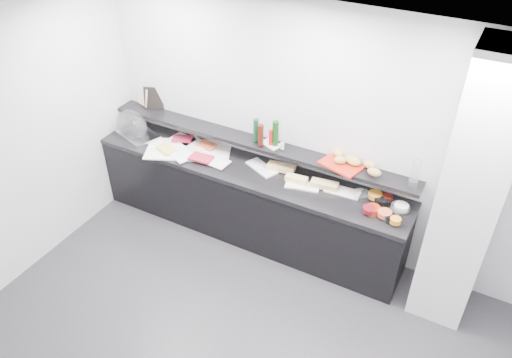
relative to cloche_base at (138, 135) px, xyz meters
The scene contains 55 objects.
back_wall 2.23m from the cloche_base, ahead, with size 5.00×0.02×2.70m, color silver.
ceiling 3.26m from the cloche_base, 37.67° to the right, with size 5.00×5.00×0.00m, color white.
column 3.69m from the cloche_base, ahead, with size 0.50×0.50×2.70m, color silver.
buffet_cabinet 1.54m from the cloche_base, ahead, with size 3.60×0.60×0.85m, color black.
counter_top 1.46m from the cloche_base, ahead, with size 3.62×0.62×0.05m, color black.
wall_shelf 1.49m from the cloche_base, ahead, with size 3.60×0.25×0.04m, color black.
cloche_base is the anchor object (origin of this frame).
cloche_dome 0.14m from the cloche_base, 168.31° to the left, with size 0.48×0.32×0.34m, color white.
linen_runner 0.71m from the cloche_base, ahead, with size 0.95×0.45×0.01m, color white.
platter_meat_a 0.56m from the cloche_base, 17.19° to the left, with size 0.29×0.19×0.01m, color silver.
food_meat_a 0.56m from the cloche_base, 15.55° to the left, with size 0.23×0.15×0.02m, color maroon.
platter_salmon 0.73m from the cloche_base, 11.07° to the left, with size 0.33×0.22×0.01m, color white.
food_salmon 0.88m from the cloche_base, 11.06° to the left, with size 0.21×0.13×0.02m, color #D7582C.
platter_cheese 0.73m from the cloche_base, 11.02° to the right, with size 0.26×0.17×0.01m, color white.
food_cheese 0.52m from the cloche_base, 13.04° to the right, with size 0.22×0.14×0.02m, color #D6D453.
platter_meat_b 1.13m from the cloche_base, ahead, with size 0.28×0.19×0.01m, color white.
food_meat_b 0.96m from the cloche_base, ahead, with size 0.25×0.16×0.02m, color maroon.
sandwich_plate_left 1.61m from the cloche_base, ahead, with size 0.38×0.16×0.01m, color white.
sandwich_food_left 1.82m from the cloche_base, ahead, with size 0.30×0.11×0.06m, color #E1C076.
tongs_left 1.61m from the cloche_base, ahead, with size 0.01×0.01×0.16m, color silver.
sandwich_plate_mid 2.13m from the cloche_base, ahead, with size 0.35×0.15×0.01m, color white.
sandwich_food_mid 2.04m from the cloche_base, ahead, with size 0.23×0.09×0.06m, color #E2CB76.
tongs_mid 2.11m from the cloche_base, ahead, with size 0.01×0.01×0.16m, color #AAABB0.
sandwich_plate_right 2.52m from the cloche_base, ahead, with size 0.36×0.15×0.01m, color white.
sandwich_food_right 2.34m from the cloche_base, ahead, with size 0.28×0.11×0.06m, color tan.
tongs_right 2.47m from the cloche_base, ahead, with size 0.01×0.01×0.16m, color silver.
bowl_glass_fruit 2.72m from the cloche_base, ahead, with size 0.16×0.16×0.07m, color white.
fill_glass_fruit 2.85m from the cloche_base, ahead, with size 0.14×0.14×0.05m, color orange.
bowl_black_jam 2.93m from the cloche_base, ahead, with size 0.14×0.14×0.07m, color black.
fill_black_jam 2.96m from the cloche_base, ahead, with size 0.10×0.10×0.05m, color #5C140D.
bowl_glass_cream 3.11m from the cloche_base, ahead, with size 0.18×0.18×0.07m, color white.
fill_glass_cream 3.12m from the cloche_base, ahead, with size 0.14×0.14×0.05m, color white.
bowl_red_jam 2.89m from the cloche_base, ahead, with size 0.14×0.14×0.07m, color #98260D.
fill_red_jam 2.86m from the cloche_base, ahead, with size 0.12×0.12×0.05m, color #5C0D13.
bowl_glass_salmon 3.06m from the cloche_base, ahead, with size 0.16×0.16×0.07m, color silver.
fill_glass_salmon 3.01m from the cloche_base, ahead, with size 0.13×0.13×0.05m, color #CF4F32.
bowl_black_fruit 3.07m from the cloche_base, ahead, with size 0.10×0.10×0.07m, color black.
fill_black_fruit 3.13m from the cloche_base, ahead, with size 0.10×0.10×0.05m, color orange.
framed_print 0.47m from the cloche_base, 79.91° to the left, with size 0.23×0.02×0.26m, color black.
print_art 0.46m from the cloche_base, 107.35° to the left, with size 0.18×0.00×0.22m, color #C4A68D.
condiment_tray 1.69m from the cloche_base, ahead, with size 0.22×0.14×0.01m, color white.
bottle_green_a 1.55m from the cloche_base, ahead, with size 0.06×0.06×0.26m, color #103C1D.
bottle_brown 1.62m from the cloche_base, ahead, with size 0.06×0.06×0.24m, color #3D130B.
bottle_green_b 1.76m from the cloche_base, ahead, with size 0.07×0.07×0.28m, color #0F3812.
bottle_hot 1.71m from the cloche_base, ahead, with size 0.04×0.04×0.18m, color red.
shaker_salt 1.83m from the cloche_base, ahead, with size 0.03×0.03×0.07m, color silver.
shaker_pepper 1.84m from the cloche_base, ahead, with size 0.03×0.03×0.07m, color white.
bread_tray 2.47m from the cloche_base, ahead, with size 0.40×0.28×0.02m, color #B42413.
bread_roll_nw 2.41m from the cloche_base, ahead, with size 0.12×0.08×0.08m, color tan.
bread_roll_n 2.57m from the cloche_base, ahead, with size 0.15×0.10×0.08m, color #AD8042.
bread_roll_ne 2.75m from the cloche_base, ahead, with size 0.13×0.08×0.08m, color #B58545.
bread_roll_se 2.82m from the cloche_base, ahead, with size 0.14×0.09×0.08m, color #B98946.
bread_roll_midw 2.46m from the cloche_base, ahead, with size 0.12×0.08×0.08m, color #AC8841.
bread_roll_mide 2.58m from the cloche_base, ahead, with size 0.16×0.10×0.08m, color #AE9042.
carafe 3.19m from the cloche_base, ahead, with size 0.09×0.09×0.30m, color silver.
Camera 1 is at (1.49, -2.15, 3.96)m, focal length 35.00 mm.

